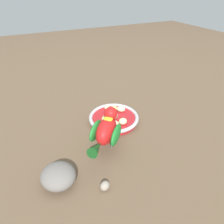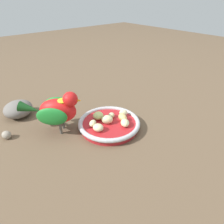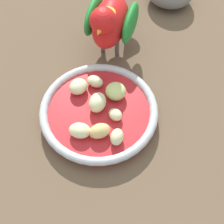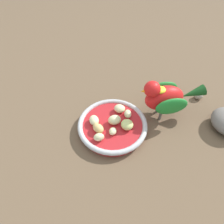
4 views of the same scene
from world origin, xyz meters
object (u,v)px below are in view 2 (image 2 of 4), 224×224
apple_piece_0 (107,119)px  apple_piece_4 (123,117)px  apple_piece_3 (93,123)px  apple_piece_6 (123,113)px  apple_piece_2 (112,116)px  rock_large (18,109)px  apple_piece_7 (98,128)px  parrot (57,109)px  pebble_0 (7,135)px  feeding_bowl (109,124)px  apple_piece_5 (99,115)px  apple_piece_1 (125,123)px

apple_piece_0 → apple_piece_4: (-0.02, -0.05, -0.00)m
apple_piece_3 → apple_piece_6: size_ratio=1.04×
apple_piece_2 → apple_piece_4: bearing=-154.3°
apple_piece_0 → apple_piece_6: size_ratio=1.30×
apple_piece_3 → apple_piece_4: (-0.04, -0.10, 0.00)m
apple_piece_3 → rock_large: (0.27, 0.16, -0.00)m
apple_piece_6 → apple_piece_7: bearing=96.3°
apple_piece_4 → parrot: (0.12, 0.19, 0.05)m
parrot → rock_large: size_ratio=1.60×
apple_piece_4 → pebble_0: bearing=60.3°
feeding_bowl → parrot: 0.19m
apple_piece_3 → feeding_bowl: bearing=-110.0°
apple_piece_5 → pebble_0: size_ratio=1.21×
apple_piece_2 → pebble_0: size_ratio=0.84×
apple_piece_2 → apple_piece_5: size_ratio=0.69×
apple_piece_1 → pebble_0: 0.39m
apple_piece_3 → parrot: 0.13m
apple_piece_2 → apple_piece_6: (-0.02, -0.04, 0.00)m
apple_piece_1 → apple_piece_3: bearing=50.1°
apple_piece_5 → feeding_bowl: bearing=-164.0°
apple_piece_2 → apple_piece_3: (0.00, 0.08, 0.00)m
apple_piece_1 → apple_piece_4: 0.03m
apple_piece_0 → apple_piece_1: 0.06m
feeding_bowl → apple_piece_1: apple_piece_1 is taller
apple_piece_4 → apple_piece_7: (0.01, 0.10, -0.00)m
apple_piece_7 → rock_large: 0.34m
apple_piece_4 → apple_piece_6: apple_piece_4 is taller
apple_piece_0 → apple_piece_4: apple_piece_0 is taller
apple_piece_7 → pebble_0: 0.30m
apple_piece_5 → apple_piece_7: bearing=140.7°
feeding_bowl → apple_piece_2: size_ratio=8.21×
apple_piece_2 → parrot: bearing=64.2°
apple_piece_0 → apple_piece_5: size_ratio=1.04×
apple_piece_0 → apple_piece_6: apple_piece_0 is taller
apple_piece_4 → apple_piece_6: 0.03m
apple_piece_1 → parrot: bearing=48.7°
apple_piece_3 → apple_piece_4: 0.11m
apple_piece_2 → pebble_0: (0.16, 0.32, -0.02)m
apple_piece_4 → rock_large: bearing=39.9°
apple_piece_3 → parrot: parrot is taller
apple_piece_6 → pebble_0: apple_piece_6 is taller
apple_piece_2 → parrot: (0.08, 0.17, 0.05)m
rock_large → apple_piece_0: bearing=-144.4°
parrot → rock_large: bearing=154.5°
pebble_0 → apple_piece_6: bearing=-115.4°
apple_piece_1 → apple_piece_6: size_ratio=1.26×
apple_piece_4 → apple_piece_2: bearing=25.7°
apple_piece_0 → feeding_bowl: bearing=-102.9°
apple_piece_6 → parrot: 0.24m
feeding_bowl → pebble_0: 0.34m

